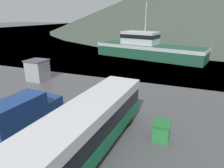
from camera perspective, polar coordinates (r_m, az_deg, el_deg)
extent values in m
plane|color=slate|center=(143.89, 20.07, 14.75)|extent=(240.00, 240.00, 0.00)
cube|color=#146B3D|center=(12.41, -7.52, -15.95)|extent=(3.27, 12.51, 0.94)
cube|color=black|center=(11.86, -7.74, -11.96)|extent=(3.20, 12.26, 1.08)
cube|color=silver|center=(11.44, -7.93, -8.20)|extent=(3.27, 12.51, 0.67)
cube|color=black|center=(16.95, 3.54, -2.69)|extent=(2.28, 0.18, 1.45)
cylinder|color=black|center=(16.36, -2.79, -8.49)|extent=(0.35, 0.91, 0.90)
cylinder|color=black|center=(15.54, 4.87, -10.11)|extent=(0.35, 0.91, 0.90)
cube|color=navy|center=(15.75, -25.52, -7.66)|extent=(2.20, 4.26, 2.15)
cube|color=navy|center=(17.73, -18.04, -5.44)|extent=(2.06, 1.90, 1.18)
cube|color=black|center=(16.80, -20.36, -3.49)|extent=(1.66, 0.16, 0.75)
cylinder|color=black|center=(18.39, -20.35, -6.84)|extent=(0.26, 0.71, 0.70)
cylinder|color=black|center=(17.28, -16.23, -8.08)|extent=(0.26, 0.71, 0.70)
cylinder|color=black|center=(15.13, -25.55, -13.43)|extent=(0.26, 0.71, 0.70)
cube|color=#1E5138|center=(40.45, 10.56, 9.16)|extent=(21.81, 9.85, 2.57)
cube|color=silver|center=(40.30, 10.64, 10.50)|extent=(22.02, 9.95, 0.64)
cube|color=silver|center=(40.99, 8.01, 12.94)|extent=(7.42, 5.20, 2.42)
cube|color=black|center=(40.95, 8.03, 13.44)|extent=(7.58, 5.34, 0.73)
cylinder|color=#B2B2B7|center=(40.34, 9.64, 18.36)|extent=(0.20, 0.20, 5.43)
cube|color=#287F3D|center=(14.19, 13.91, -13.07)|extent=(1.05, 1.21, 1.19)
cube|color=#226C34|center=(13.86, 14.13, -10.76)|extent=(1.15, 1.33, 0.13)
cube|color=#93999E|center=(27.40, -20.46, 3.61)|extent=(2.23, 2.20, 2.55)
cube|color=#4C4C51|center=(27.10, -20.79, 6.33)|extent=(2.46, 2.42, 0.12)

